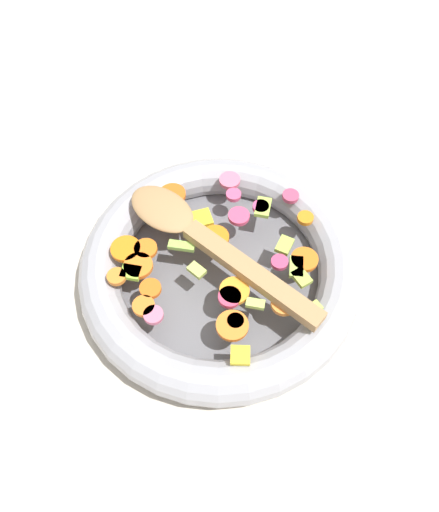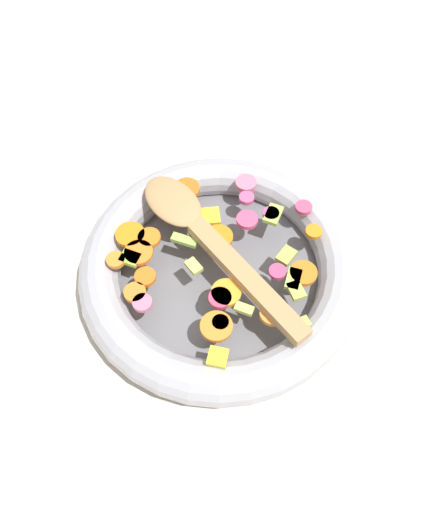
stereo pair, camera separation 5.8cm
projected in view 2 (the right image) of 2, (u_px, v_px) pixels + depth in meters
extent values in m
plane|color=beige|center=(220.00, 277.00, 0.63)|extent=(4.00, 4.00, 0.00)
cylinder|color=slate|center=(220.00, 275.00, 0.62)|extent=(0.29, 0.29, 0.01)
torus|color=#9E9EA5|center=(220.00, 267.00, 0.61)|extent=(0.34, 0.34, 0.05)
cylinder|color=orange|center=(216.00, 326.00, 0.53)|extent=(0.05, 0.05, 0.01)
cylinder|color=orange|center=(314.00, 232.00, 0.60)|extent=(0.02, 0.02, 0.01)
cylinder|color=orange|center=(145.00, 277.00, 0.57)|extent=(0.03, 0.03, 0.01)
cylinder|color=orange|center=(139.00, 253.00, 0.58)|extent=(0.04, 0.04, 0.01)
cylinder|color=orange|center=(171.00, 197.00, 0.63)|extent=(0.03, 0.03, 0.01)
cylinder|color=orange|center=(135.00, 293.00, 0.55)|extent=(0.03, 0.03, 0.01)
cylinder|color=orange|center=(219.00, 237.00, 0.59)|extent=(0.04, 0.04, 0.01)
cylinder|color=orange|center=(130.00, 235.00, 0.60)|extent=(0.05, 0.05, 0.01)
cylinder|color=orange|center=(187.00, 189.00, 0.63)|extent=(0.05, 0.05, 0.01)
cylinder|color=orange|center=(149.00, 238.00, 0.59)|extent=(0.03, 0.03, 0.01)
cylinder|color=orange|center=(272.00, 313.00, 0.54)|extent=(0.04, 0.04, 0.01)
cylinder|color=orange|center=(303.00, 273.00, 0.57)|extent=(0.04, 0.04, 0.01)
cylinder|color=orange|center=(226.00, 293.00, 0.55)|extent=(0.05, 0.05, 0.01)
cylinder|color=orange|center=(116.00, 260.00, 0.58)|extent=(0.03, 0.03, 0.01)
cube|color=#B7CA5C|center=(194.00, 266.00, 0.57)|extent=(0.02, 0.02, 0.01)
cube|color=#B6D65C|center=(244.00, 309.00, 0.54)|extent=(0.01, 0.02, 0.01)
cube|color=#94C150|center=(184.00, 240.00, 0.59)|extent=(0.02, 0.03, 0.01)
cube|color=#A8BD4B|center=(296.00, 291.00, 0.56)|extent=(0.03, 0.03, 0.01)
cube|color=#BDD550|center=(297.00, 325.00, 0.53)|extent=(0.03, 0.03, 0.01)
cube|color=#A8C84A|center=(286.00, 256.00, 0.58)|extent=(0.02, 0.02, 0.01)
cube|color=#9FD13C|center=(130.00, 258.00, 0.58)|extent=(0.02, 0.03, 0.01)
cube|color=#9EBE51|center=(293.00, 279.00, 0.56)|extent=(0.03, 0.02, 0.01)
cube|color=#ACD74F|center=(273.00, 215.00, 0.61)|extent=(0.03, 0.02, 0.01)
cylinder|color=#E66887|center=(246.00, 183.00, 0.64)|extent=(0.03, 0.03, 0.01)
cylinder|color=#DF466E|center=(250.00, 221.00, 0.61)|extent=(0.03, 0.03, 0.01)
cylinder|color=#D63362|center=(164.00, 186.00, 0.64)|extent=(0.04, 0.04, 0.01)
cylinder|color=#D96987|center=(142.00, 303.00, 0.55)|extent=(0.03, 0.03, 0.01)
cylinder|color=#D53E5E|center=(220.00, 298.00, 0.55)|extent=(0.03, 0.03, 0.01)
cylinder|color=#C44265|center=(304.00, 208.00, 0.62)|extent=(0.03, 0.03, 0.01)
cylinder|color=#C73F69|center=(277.00, 272.00, 0.57)|extent=(0.02, 0.02, 0.01)
cylinder|color=#DF4E7B|center=(247.00, 198.00, 0.63)|extent=(0.03, 0.03, 0.01)
cylinder|color=#D62D60|center=(220.00, 323.00, 0.54)|extent=(0.02, 0.02, 0.01)
cylinder|color=#D5457D|center=(271.00, 214.00, 0.61)|extent=(0.02, 0.02, 0.01)
cube|color=yellow|center=(210.00, 216.00, 0.61)|extent=(0.03, 0.03, 0.01)
cube|color=yellow|center=(218.00, 357.00, 0.51)|extent=(0.03, 0.03, 0.01)
cube|color=#A87F51|center=(246.00, 278.00, 0.55)|extent=(0.08, 0.19, 0.01)
ellipsoid|color=#A87F51|center=(173.00, 201.00, 0.61)|extent=(0.08, 0.10, 0.01)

